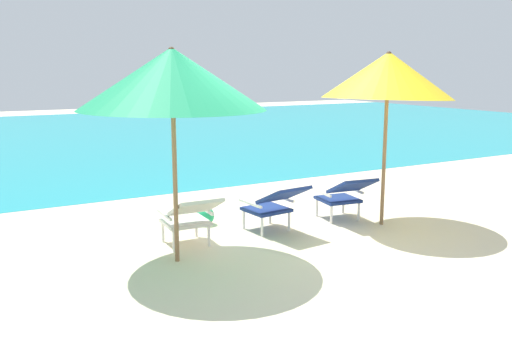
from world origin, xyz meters
TOP-DOWN VIEW (x-y plane):
  - ground_plane at (0.00, 4.00)m, footprint 40.00×40.00m
  - ocean_band at (0.00, 11.91)m, footprint 40.00×18.00m
  - lounge_chair_left at (-1.18, 0.10)m, footprint 0.56×0.89m
  - lounge_chair_center at (-0.00, 0.13)m, footprint 0.62×0.93m
  - lounge_chair_right at (1.13, 0.12)m, footprint 0.64×0.93m
  - beach_umbrella_left at (-1.48, -0.24)m, footprint 2.33×2.33m
  - beach_umbrella_right at (1.50, -0.24)m, footprint 2.30×2.29m
  - beach_ball at (-0.63, 0.92)m, footprint 0.25×0.25m

SIDE VIEW (x-z plane):
  - ground_plane at x=0.00m, z-range 0.00..0.00m
  - ocean_band at x=0.00m, z-range 0.00..0.01m
  - beach_ball at x=-0.63m, z-range 0.00..0.25m
  - lounge_chair_left at x=-1.18m, z-range 0.06..0.75m
  - lounge_chair_center at x=0.00m, z-range 0.06..0.75m
  - lounge_chair_right at x=1.13m, z-range 0.06..0.75m
  - beach_umbrella_left at x=-1.48m, z-range 0.84..3.17m
  - beach_umbrella_right at x=1.50m, z-range 0.84..3.20m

